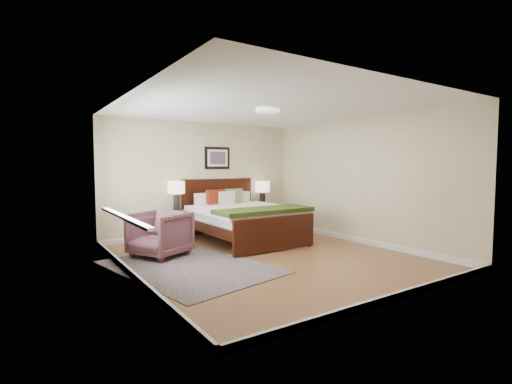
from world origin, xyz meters
TOP-DOWN VIEW (x-y plane):
  - floor at (0.00, 0.00)m, footprint 5.00×5.00m
  - back_wall at (0.00, 2.50)m, footprint 4.50×0.04m
  - front_wall at (0.00, -2.50)m, footprint 4.50×0.04m
  - left_wall at (-2.25, 0.00)m, footprint 0.04×5.00m
  - right_wall at (2.25, 0.00)m, footprint 0.04×5.00m
  - ceiling at (0.00, 0.00)m, footprint 4.50×5.00m
  - window at (-2.20, 0.70)m, footprint 0.11×2.72m
  - door at (-2.23, -1.75)m, footprint 0.06×1.00m
  - ceil_fixture at (0.00, 0.00)m, footprint 0.44×0.44m
  - bed at (0.34, 1.38)m, footprint 1.87×2.28m
  - wall_art at (0.34, 2.47)m, footprint 0.62×0.05m
  - nightstand_left at (-0.72, 2.25)m, footprint 0.51×0.46m
  - nightstand_right at (1.45, 2.26)m, footprint 0.57×0.42m
  - lamp_left at (-0.72, 2.27)m, footprint 0.35×0.35m
  - lamp_right at (1.45, 2.27)m, footprint 0.35×0.35m
  - armchair at (-1.50, 1.04)m, footprint 1.13×1.12m
  - rug_persian at (-1.35, 0.14)m, footprint 2.36×2.97m
  - rug_navy at (1.08, 1.80)m, footprint 0.94×1.31m

SIDE VIEW (x-z plane):
  - floor at x=0.00m, z-range 0.00..0.00m
  - rug_persian at x=-1.35m, z-range 0.00..0.01m
  - rug_navy at x=1.08m, z-range 0.00..0.01m
  - nightstand_right at x=1.45m, z-range 0.07..0.63m
  - armchair at x=-1.50m, z-range 0.00..0.77m
  - nightstand_left at x=-0.72m, z-range 0.18..0.80m
  - bed at x=0.34m, z-range -0.05..1.18m
  - lamp_right at x=1.45m, z-range 0.69..1.30m
  - lamp_left at x=-0.72m, z-range 0.74..1.35m
  - door at x=-2.23m, z-range -0.02..2.16m
  - back_wall at x=0.00m, z-range 0.00..2.50m
  - front_wall at x=0.00m, z-range 0.00..2.50m
  - left_wall at x=-2.25m, z-range 0.00..2.50m
  - right_wall at x=2.25m, z-range 0.00..2.50m
  - window at x=-2.20m, z-range 0.72..2.04m
  - wall_art at x=0.34m, z-range 1.47..1.97m
  - ceil_fixture at x=0.00m, z-range 2.43..2.50m
  - ceiling at x=0.00m, z-range 2.49..2.51m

